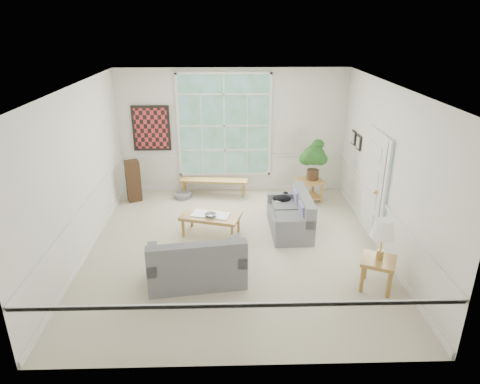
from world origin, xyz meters
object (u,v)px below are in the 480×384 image
at_px(loveseat_front, 196,258).
at_px(coffee_table, 211,224).
at_px(end_table, 309,190).
at_px(loveseat_right, 290,212).
at_px(side_table, 377,274).

distance_m(loveseat_front, coffee_table, 1.67).
relative_size(coffee_table, end_table, 2.15).
bearing_deg(end_table, loveseat_right, -114.16).
relative_size(loveseat_right, end_table, 2.75).
distance_m(loveseat_front, side_table, 2.92).
distance_m(loveseat_front, end_table, 4.10).
bearing_deg(loveseat_front, side_table, -13.72).
relative_size(loveseat_front, side_table, 2.99).
xyz_separation_m(end_table, side_table, (0.45, -3.57, -0.01)).
xyz_separation_m(loveseat_right, coffee_table, (-1.59, -0.13, -0.18)).
bearing_deg(loveseat_front, end_table, 45.15).
bearing_deg(loveseat_right, end_table, 64.58).
height_order(end_table, side_table, end_table).
bearing_deg(loveseat_front, coffee_table, 75.63).
relative_size(loveseat_right, coffee_table, 1.28).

